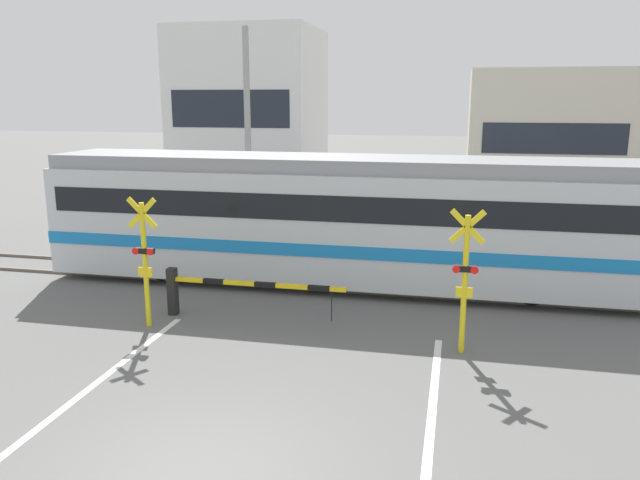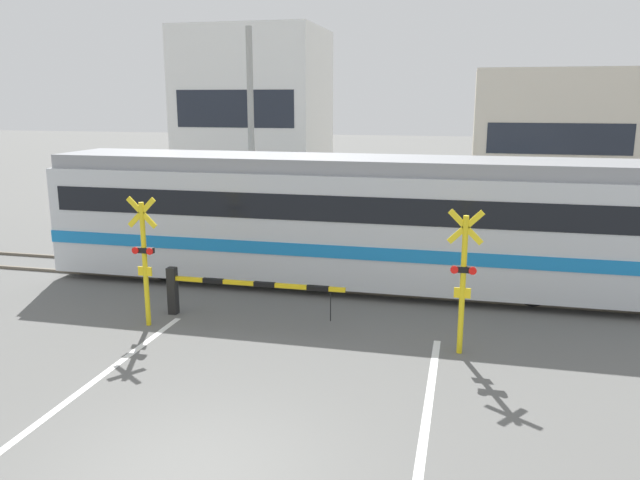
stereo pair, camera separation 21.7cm
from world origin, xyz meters
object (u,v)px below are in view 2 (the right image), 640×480
(commuter_train, at_px, (342,218))
(pedestrian, at_px, (322,217))
(crossing_barrier_near, at_px, (217,287))
(crossing_signal_left, at_px, (144,256))
(crossing_barrier_far, at_px, (420,241))
(crossing_signal_right, at_px, (463,276))

(commuter_train, relative_size, pedestrian, 9.56)
(crossing_barrier_near, bearing_deg, crossing_signal_left, -147.86)
(crossing_barrier_near, bearing_deg, commuter_train, 55.44)
(crossing_barrier_near, relative_size, crossing_barrier_far, 1.00)
(crossing_barrier_far, xyz_separation_m, crossing_signal_right, (1.31, -6.64, 0.86))
(pedestrian, bearing_deg, commuter_train, -70.63)
(crossing_barrier_far, bearing_deg, pedestrian, 150.38)
(crossing_signal_left, xyz_separation_m, pedestrian, (1.91, 8.62, -0.64))
(commuter_train, bearing_deg, crossing_signal_right, -51.71)
(crossing_signal_right, relative_size, pedestrian, 1.75)
(commuter_train, distance_m, crossing_signal_right, 5.15)
(commuter_train, bearing_deg, crossing_barrier_far, 54.14)
(crossing_barrier_far, distance_m, crossing_signal_right, 6.82)
(crossing_barrier_near, bearing_deg, crossing_signal_right, -8.64)
(commuter_train, xyz_separation_m, crossing_barrier_far, (1.88, 2.60, -1.11))
(crossing_signal_left, distance_m, crossing_signal_right, 6.71)
(commuter_train, height_order, crossing_signal_right, commuter_train)
(commuter_train, height_order, crossing_barrier_far, commuter_train)
(crossing_signal_right, xyz_separation_m, pedestrian, (-4.80, 8.62, -0.64))
(crossing_signal_right, bearing_deg, crossing_barrier_near, 171.36)
(crossing_barrier_near, distance_m, crossing_signal_left, 1.77)
(crossing_signal_left, distance_m, pedestrian, 8.85)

